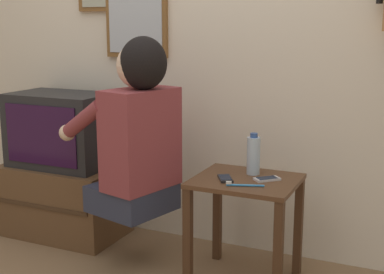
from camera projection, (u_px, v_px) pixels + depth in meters
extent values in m
cube|color=silver|center=(214.00, 25.00, 2.98)|extent=(6.80, 0.05, 2.55)
cube|color=#51331E|center=(246.00, 181.00, 2.61)|extent=(0.50, 0.43, 0.02)
cube|color=#452B1A|center=(188.00, 239.00, 2.59)|extent=(0.04, 0.04, 0.52)
cube|color=#452B1A|center=(278.00, 256.00, 2.41)|extent=(0.04, 0.04, 0.52)
cube|color=#452B1A|center=(217.00, 214.00, 2.93)|extent=(0.04, 0.04, 0.52)
cube|color=#452B1A|center=(298.00, 227.00, 2.75)|extent=(0.04, 0.04, 0.52)
cube|color=#2D3347|center=(132.00, 197.00, 2.82)|extent=(0.44, 0.45, 0.14)
cube|color=brown|center=(141.00, 139.00, 2.71)|extent=(0.31, 0.43, 0.51)
sphere|color=beige|center=(139.00, 66.00, 2.63)|extent=(0.23, 0.23, 0.23)
ellipsoid|color=black|center=(143.00, 63.00, 2.61)|extent=(0.28, 0.29, 0.26)
cylinder|color=brown|center=(83.00, 120.00, 2.72)|extent=(0.32, 0.15, 0.23)
cylinder|color=brown|center=(130.00, 112.00, 2.97)|extent=(0.32, 0.15, 0.23)
sphere|color=beige|center=(67.00, 133.00, 2.82)|extent=(0.09, 0.09, 0.09)
sphere|color=beige|center=(114.00, 124.00, 3.07)|extent=(0.09, 0.09, 0.09)
cube|color=brown|center=(65.00, 199.00, 3.30)|extent=(0.72, 0.43, 0.44)
cube|color=#432E1C|center=(41.00, 207.00, 3.10)|extent=(0.65, 0.01, 0.02)
cube|color=#232326|center=(62.00, 129.00, 3.22)|extent=(0.60, 0.37, 0.44)
cube|color=#280F33|center=(41.00, 135.00, 3.05)|extent=(0.49, 0.01, 0.34)
cube|color=brown|center=(136.00, 9.00, 3.12)|extent=(0.40, 0.03, 0.56)
cube|color=#B2BCC6|center=(135.00, 9.00, 3.11)|extent=(0.35, 0.01, 0.51)
cube|color=black|center=(225.00, 178.00, 2.59)|extent=(0.11, 0.14, 0.01)
cube|color=black|center=(225.00, 177.00, 2.59)|extent=(0.09, 0.11, 0.00)
cube|color=silver|center=(267.00, 179.00, 2.59)|extent=(0.13, 0.13, 0.01)
cube|color=black|center=(267.00, 178.00, 2.58)|extent=(0.10, 0.10, 0.00)
cylinder|color=#ADC6DB|center=(253.00, 156.00, 2.67)|extent=(0.07, 0.07, 0.19)
cylinder|color=#2D4C8C|center=(254.00, 135.00, 2.65)|extent=(0.04, 0.04, 0.02)
cylinder|color=#338CD8|center=(245.00, 185.00, 2.49)|extent=(0.17, 0.07, 0.01)
cube|color=white|center=(229.00, 183.00, 2.49)|extent=(0.03, 0.02, 0.01)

